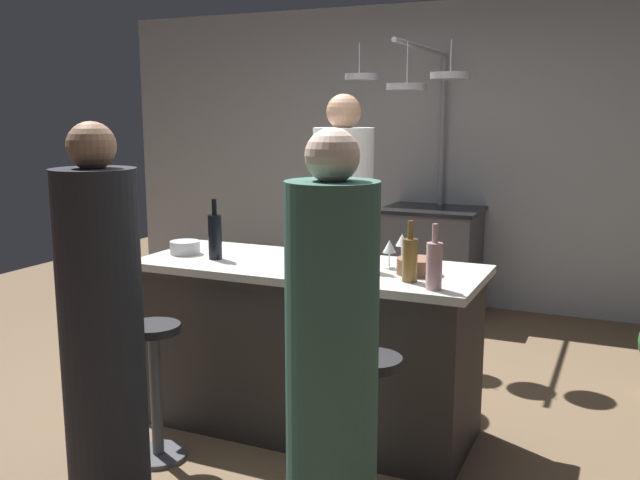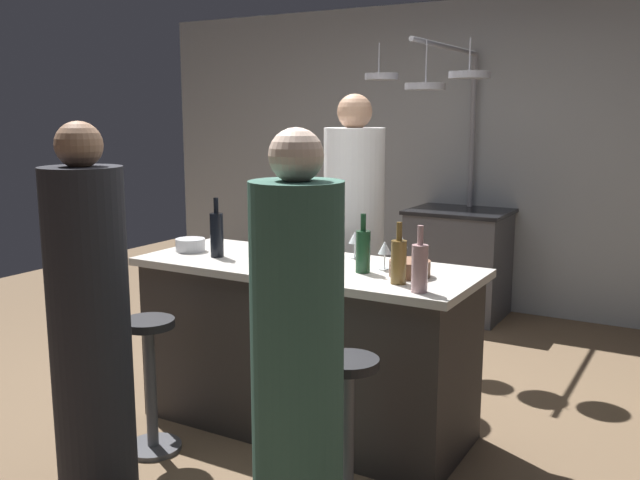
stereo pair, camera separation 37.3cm
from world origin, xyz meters
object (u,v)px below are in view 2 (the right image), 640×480
(guest_right, at_px, (297,367))
(wine_bottle_amber, at_px, (399,261))
(mixing_bowl_wooden, at_px, (409,268))
(wine_bottle_green, at_px, (363,250))
(chef, at_px, (354,248))
(mixing_bowl_steel, at_px, (190,245))
(bar_stool_left, at_px, (150,379))
(wine_bottle_red, at_px, (322,239))
(bar_stool_right, at_px, (347,428))
(wine_glass_near_left_guest, at_px, (401,243))
(wine_glass_near_right_guest, at_px, (355,239))
(wine_glass_by_chef, at_px, (385,249))
(wine_bottle_dark, at_px, (217,234))
(pepper_mill, at_px, (284,249))
(wine_bottle_rose, at_px, (420,267))
(stove_range, at_px, (458,263))
(guest_left, at_px, (90,326))

(guest_right, xyz_separation_m, wine_bottle_amber, (0.05, 0.80, 0.26))
(mixing_bowl_wooden, bearing_deg, wine_bottle_green, -171.80)
(chef, relative_size, mixing_bowl_steel, 10.78)
(bar_stool_left, xyz_separation_m, wine_bottle_green, (0.88, 0.58, 0.63))
(chef, xyz_separation_m, wine_bottle_red, (0.16, -0.68, 0.18))
(bar_stool_right, xyz_separation_m, wine_bottle_amber, (0.02, 0.46, 0.63))
(chef, bearing_deg, wine_bottle_amber, -53.16)
(wine_glass_near_left_guest, xyz_separation_m, mixing_bowl_wooden, (0.16, -0.27, -0.07))
(wine_bottle_red, distance_m, wine_glass_near_right_guest, 0.18)
(chef, height_order, wine_bottle_amber, chef)
(bar_stool_left, bearing_deg, wine_glass_near_right_guest, 51.79)
(wine_bottle_amber, height_order, mixing_bowl_steel, wine_bottle_amber)
(wine_bottle_green, height_order, wine_glass_by_chef, wine_bottle_green)
(wine_bottle_amber, relative_size, wine_bottle_dark, 0.88)
(bar_stool_right, xyz_separation_m, guest_right, (-0.03, -0.35, 0.38))
(chef, height_order, wine_glass_near_left_guest, chef)
(pepper_mill, bearing_deg, wine_bottle_rose, -6.72)
(wine_bottle_green, relative_size, wine_glass_near_right_guest, 1.99)
(chef, bearing_deg, wine_bottle_rose, -50.88)
(stove_range, xyz_separation_m, bar_stool_left, (-0.53, -3.07, -0.07))
(wine_bottle_rose, height_order, wine_bottle_dark, wine_bottle_dark)
(guest_right, xyz_separation_m, wine_glass_near_right_guest, (-0.39, 1.22, 0.25))
(guest_left, relative_size, wine_bottle_red, 5.74)
(chef, xyz_separation_m, wine_glass_near_right_guest, (0.30, -0.56, 0.18))
(guest_right, height_order, wine_bottle_rose, guest_right)
(chef, xyz_separation_m, wine_bottle_dark, (-0.37, -0.91, 0.20))
(bar_stool_right, distance_m, mixing_bowl_steel, 1.53)
(bar_stool_right, bearing_deg, pepper_mill, 143.02)
(stove_range, relative_size, wine_bottle_rose, 3.03)
(guest_right, xyz_separation_m, mixing_bowl_steel, (-1.28, 0.92, 0.18))
(bar_stool_left, relative_size, wine_bottle_dark, 2.10)
(stove_range, height_order, wine_bottle_red, wine_bottle_red)
(guest_left, bearing_deg, wine_bottle_amber, 38.54)
(bar_stool_left, distance_m, wine_bottle_rose, 1.46)
(stove_range, bearing_deg, guest_right, -80.90)
(wine_glass_near_right_guest, relative_size, mixing_bowl_steel, 0.88)
(stove_range, xyz_separation_m, guest_right, (0.55, -3.42, 0.31))
(chef, distance_m, mixing_bowl_steel, 1.05)
(mixing_bowl_wooden, bearing_deg, wine_glass_near_right_guest, 149.00)
(bar_stool_left, bearing_deg, chef, 74.86)
(wine_bottle_rose, distance_m, wine_bottle_amber, 0.17)
(guest_right, distance_m, wine_glass_near_left_guest, 1.26)
(guest_right, height_order, wine_bottle_amber, guest_right)
(bar_stool_left, xyz_separation_m, mixing_bowl_steel, (-0.21, 0.57, 0.56))
(chef, bearing_deg, mixing_bowl_wooden, -48.69)
(wine_bottle_red, distance_m, wine_bottle_amber, 0.65)
(stove_range, xyz_separation_m, wine_bottle_rose, (0.73, -2.71, 0.57))
(guest_left, xyz_separation_m, wine_bottle_amber, (1.07, 0.85, 0.25))
(guest_right, bearing_deg, chef, 111.04)
(stove_range, distance_m, wine_glass_near_right_guest, 2.28)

